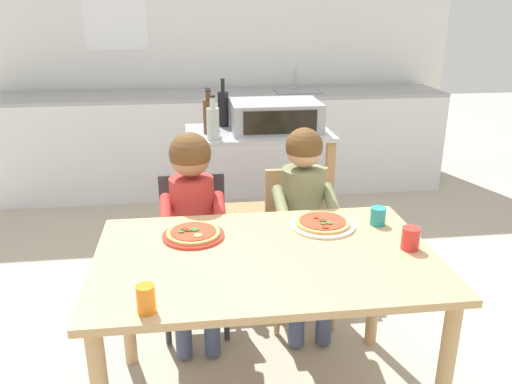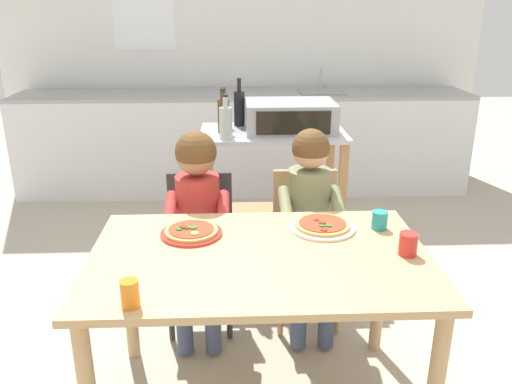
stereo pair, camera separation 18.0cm
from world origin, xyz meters
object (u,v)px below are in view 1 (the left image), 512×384
Objects in this scene: bottle_dark_olive_oil at (208,112)px; dining_table at (266,276)px; drinking_cup_teal at (378,216)px; dining_chair_right at (299,234)px; drinking_cup_red at (410,238)px; bottle_squat_spirits at (223,108)px; bottle_slim_sauce at (209,115)px; child_in_olive_shirt at (305,208)px; dining_chair_left at (194,241)px; kitchen_island_cart at (258,177)px; toaster_oven at (275,116)px; pizza_plate_cream at (322,224)px; drinking_cup_orange at (146,299)px; pizza_plate_red_rimmed at (193,234)px; bottle_tall_green_wine at (213,123)px; child_in_red_shirt at (193,212)px.

dining_table is (0.15, -1.51, -0.36)m from bottle_dark_olive_oil.
dining_chair_right is at bearing 116.89° from drinking_cup_teal.
drinking_cup_red reaches higher than dining_table.
bottle_slim_sauce is (-0.10, -0.19, -0.01)m from bottle_squat_spirits.
child_in_olive_shirt is (0.44, -0.92, -0.32)m from bottle_dark_olive_oil.
dining_chair_left is 0.61m from child_in_olive_shirt.
bottle_squat_spirits is (-0.21, 0.17, 0.43)m from kitchen_island_cart.
toaster_oven reaches higher than pizza_plate_cream.
bottle_dark_olive_oil is 1.72m from drinking_cup_red.
toaster_oven is 1.88m from drinking_cup_orange.
dining_table is at bearing -115.91° from child_in_olive_shirt.
dining_chair_left is 3.10× the size of pizza_plate_red_rimmed.
pizza_plate_cream reaches higher than dining_table.
bottle_dark_olive_oil is 0.16m from bottle_slim_sauce.
drinking_cup_orange reaches higher than dining_chair_right.
dining_chair_right is at bearing 90.00° from pizza_plate_cream.
toaster_oven is 2.16× the size of bottle_dark_olive_oil.
drinking_cup_orange is at bearing -127.45° from child_in_olive_shirt.
toaster_oven reaches higher than drinking_cup_red.
bottle_dark_olive_oil is at bearing 118.12° from drinking_cup_teal.
dining_chair_left is at bearing -105.62° from bottle_tall_green_wine.
bottle_tall_green_wine is 3.32× the size of drinking_cup_teal.
dining_chair_left is (-0.54, -0.70, -0.51)m from toaster_oven.
dining_table is 0.58m from drinking_cup_orange.
pizza_plate_cream is (0.57, -0.46, 0.27)m from dining_chair_left.
pizza_plate_red_rimmed is (-0.57, -0.40, 0.07)m from child_in_olive_shirt.
drinking_cup_teal is (0.25, -0.37, 0.09)m from child_in_olive_shirt.
toaster_oven is 1.45m from dining_table.
bottle_slim_sauce is at bearing 83.98° from pizza_plate_red_rimmed.
dining_chair_right is 1.32m from drinking_cup_orange.
child_in_olive_shirt is at bearing -70.36° from bottle_squat_spirits.
dining_chair_left is (-0.13, -0.82, -0.52)m from bottle_dark_olive_oil.
pizza_plate_red_rimmed is (-0.14, -1.00, -0.25)m from bottle_tall_green_wine.
drinking_cup_orange is at bearing -111.89° from toaster_oven.
bottle_squat_spirits is 3.87× the size of drinking_cup_teal.
dining_chair_right is at bearing 111.54° from drinking_cup_red.
toaster_oven is 6.08× the size of drinking_cup_red.
child_in_red_shirt is 4.06× the size of pizza_plate_red_rimmed.
bottle_squat_spirits is 1.05m from dining_chair_right.
toaster_oven is 0.42m from bottle_slim_sauce.
drinking_cup_orange is (-0.72, -1.06, 0.30)m from dining_chair_right.
child_in_red_shirt is 1.05m from drinking_cup_red.
child_in_red_shirt is at bearing -178.24° from child_in_olive_shirt.
bottle_tall_green_wine is 1.08m from pizza_plate_cream.
child_in_olive_shirt reaches higher than dining_table.
pizza_plate_red_rimmed is (-0.23, -1.35, -0.27)m from bottle_squat_spirits.
bottle_tall_green_wine is 0.97× the size of bottle_slim_sauce.
kitchen_island_cart is at bearing 69.93° from pizza_plate_red_rimmed.
pizza_plate_red_rimmed is at bearing -95.48° from bottle_dark_olive_oil.
bottle_squat_spirits is at bearing 75.29° from dining_chair_left.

